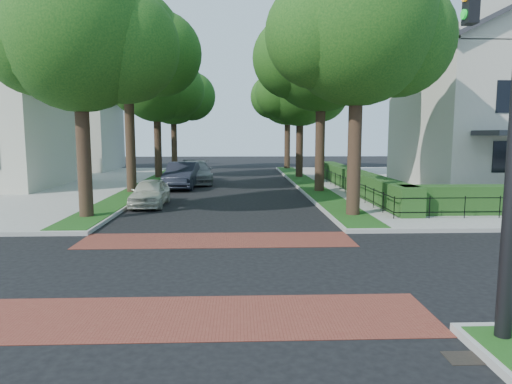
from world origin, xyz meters
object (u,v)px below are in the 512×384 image
Objects in this scene: traffic_signal at (502,57)px; parked_car_rear at (196,172)px; parked_car_front at (150,193)px; parked_car_middle at (182,175)px.

parked_car_rear is (-7.19, 25.20, -3.91)m from traffic_signal.
parked_car_front is at bearing -103.55° from parked_car_rear.
parked_car_front is 0.71× the size of parked_car_rear.
traffic_signal is at bearing -68.23° from parked_car_middle.
parked_car_front is at bearing -92.58° from parked_car_middle.
parked_car_front is 10.30m from parked_car_rear.
parked_car_middle is (-7.82, 22.41, -3.87)m from traffic_signal.
parked_car_middle is at bearing 84.97° from parked_car_front.
parked_car_middle is 2.86m from parked_car_rear.
parked_car_middle is at bearing 109.24° from traffic_signal.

